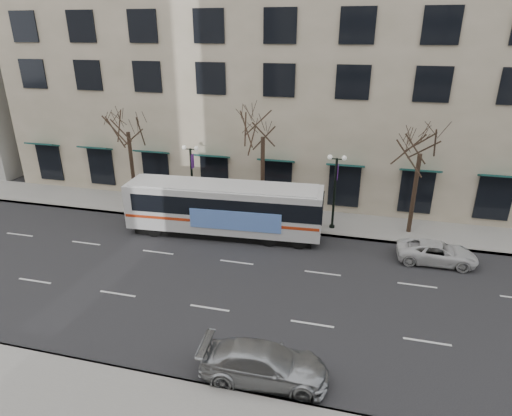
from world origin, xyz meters
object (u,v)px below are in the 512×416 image
(tree_far_mid, at_px, (263,123))
(tree_far_right, at_px, (422,139))
(tree_far_left, at_px, (127,119))
(lamp_post_left, at_px, (192,177))
(city_bus, at_px, (225,208))
(lamp_post_right, at_px, (335,189))
(silver_car, at_px, (264,364))
(white_pickup, at_px, (437,253))

(tree_far_mid, bearing_deg, tree_far_right, -0.00)
(tree_far_left, relative_size, lamp_post_left, 1.60)
(tree_far_right, height_order, city_bus, tree_far_right)
(lamp_post_left, relative_size, city_bus, 0.41)
(tree_far_left, height_order, lamp_post_left, tree_far_left)
(tree_far_left, relative_size, lamp_post_right, 1.60)
(tree_far_left, xyz_separation_m, silver_car, (13.60, -14.89, -5.98))
(tree_far_right, height_order, white_pickup, tree_far_right)
(lamp_post_right, relative_size, city_bus, 0.41)
(tree_far_left, xyz_separation_m, city_bus, (8.23, -3.00, -4.82))
(silver_car, relative_size, white_pickup, 1.11)
(tree_far_right, xyz_separation_m, silver_car, (-6.40, -14.89, -5.70))
(silver_car, bearing_deg, lamp_post_right, -9.11)
(tree_far_left, bearing_deg, tree_far_right, 0.00)
(lamp_post_left, bearing_deg, white_pickup, -10.50)
(tree_far_mid, distance_m, silver_car, 16.52)
(lamp_post_left, bearing_deg, tree_far_mid, 6.85)
(tree_far_mid, distance_m, tree_far_right, 10.01)
(silver_car, bearing_deg, lamp_post_left, 27.54)
(city_bus, height_order, silver_car, city_bus)
(lamp_post_left, bearing_deg, city_bus, -36.70)
(tree_far_mid, distance_m, lamp_post_right, 6.41)
(lamp_post_right, height_order, city_bus, lamp_post_right)
(tree_far_left, bearing_deg, lamp_post_left, -6.83)
(tree_far_left, bearing_deg, lamp_post_right, -2.29)
(tree_far_right, bearing_deg, white_pickup, -70.93)
(lamp_post_left, distance_m, white_pickup, 16.68)
(city_bus, bearing_deg, tree_far_right, 10.68)
(tree_far_mid, bearing_deg, lamp_post_left, -173.15)
(city_bus, height_order, white_pickup, city_bus)
(tree_far_right, bearing_deg, city_bus, -165.72)
(silver_car, distance_m, white_pickup, 13.62)
(tree_far_left, distance_m, white_pickup, 22.39)
(city_bus, relative_size, silver_car, 2.59)
(lamp_post_left, xyz_separation_m, lamp_post_right, (10.00, 0.00, 0.00))
(tree_far_mid, relative_size, silver_car, 1.72)
(silver_car, xyz_separation_m, white_pickup, (7.64, 11.28, -0.10))
(tree_far_right, xyz_separation_m, white_pickup, (1.25, -3.61, -5.80))
(tree_far_left, height_order, lamp_post_right, tree_far_left)
(tree_far_left, xyz_separation_m, white_pickup, (21.25, -3.61, -6.08))
(tree_far_right, xyz_separation_m, lamp_post_left, (-14.99, -0.60, -3.48))
(lamp_post_left, height_order, silver_car, lamp_post_left)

